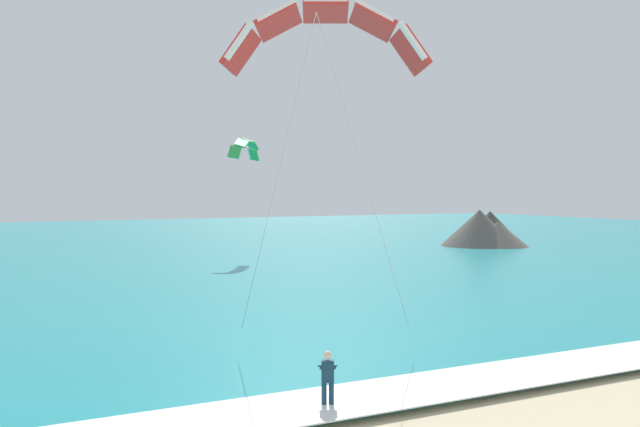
{
  "coord_description": "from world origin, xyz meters",
  "views": [
    {
      "loc": [
        -15.13,
        -5.94,
        6.1
      ],
      "look_at": [
        -4.51,
        14.36,
        5.31
      ],
      "focal_mm": 40.59,
      "sensor_mm": 36.0,
      "label": 1
    }
  ],
  "objects_px": {
    "kitesurfer": "(328,378)",
    "kite_primary": "(326,31)",
    "surfboard": "(328,412)",
    "kite_distant": "(246,147)"
  },
  "relations": [
    {
      "from": "surfboard",
      "to": "kite_primary",
      "type": "xyz_separation_m",
      "value": [
        2.71,
        5.2,
        11.56
      ]
    },
    {
      "from": "surfboard",
      "to": "kitesurfer",
      "type": "height_order",
      "value": "kitesurfer"
    },
    {
      "from": "kite_primary",
      "to": "kite_distant",
      "type": "height_order",
      "value": "kite_primary"
    },
    {
      "from": "kitesurfer",
      "to": "kite_distant",
      "type": "xyz_separation_m",
      "value": [
        13.84,
        40.6,
        8.7
      ]
    },
    {
      "from": "surfboard",
      "to": "kite_distant",
      "type": "height_order",
      "value": "kite_distant"
    },
    {
      "from": "surfboard",
      "to": "kitesurfer",
      "type": "relative_size",
      "value": 0.86
    },
    {
      "from": "kite_distant",
      "to": "kitesurfer",
      "type": "bearing_deg",
      "value": -108.83
    },
    {
      "from": "surfboard",
      "to": "kite_primary",
      "type": "distance_m",
      "value": 12.96
    },
    {
      "from": "kitesurfer",
      "to": "kite_primary",
      "type": "height_order",
      "value": "kite_primary"
    },
    {
      "from": "kitesurfer",
      "to": "kite_primary",
      "type": "xyz_separation_m",
      "value": [
        2.7,
        5.18,
        10.65
      ]
    }
  ]
}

